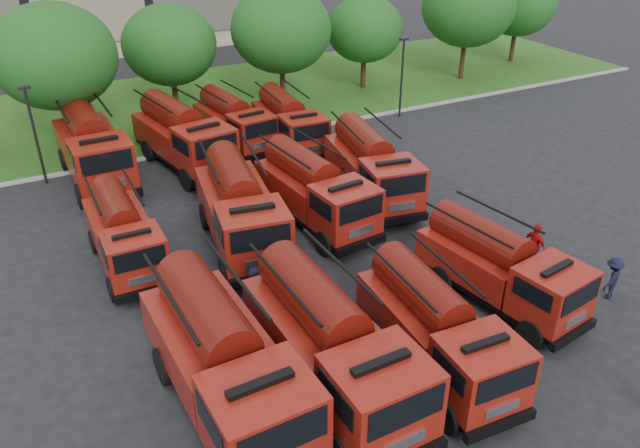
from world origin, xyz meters
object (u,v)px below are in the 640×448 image
(fire_truck_3, at_px, (499,267))
(fire_truck_8, at_px, (92,147))
(firefighter_4, at_px, (257,310))
(firefighter_3, at_px, (607,297))
(firefighter_2, at_px, (531,265))
(fire_truck_2, at_px, (436,328))
(fire_truck_9, at_px, (183,136))
(fire_truck_10, at_px, (234,122))
(firefighter_5, at_px, (346,195))
(fire_truck_1, at_px, (331,344))
(fire_truck_6, at_px, (315,190))
(fire_truck_5, at_px, (240,208))
(fire_truck_7, at_px, (372,166))
(fire_truck_4, at_px, (123,233))
(fire_truck_0, at_px, (224,361))
(fire_truck_11, at_px, (289,122))

(fire_truck_3, distance_m, fire_truck_8, 21.06)
(firefighter_4, bearing_deg, firefighter_3, 175.43)
(fire_truck_8, distance_m, firefighter_2, 21.96)
(fire_truck_2, distance_m, fire_truck_9, 19.36)
(fire_truck_10, bearing_deg, firefighter_2, -78.08)
(firefighter_4, relative_size, firefighter_5, 1.00)
(fire_truck_1, bearing_deg, fire_truck_9, 85.76)
(fire_truck_3, height_order, fire_truck_6, fire_truck_6)
(fire_truck_2, height_order, firefighter_2, fire_truck_2)
(fire_truck_5, bearing_deg, fire_truck_7, 19.18)
(firefighter_2, bearing_deg, fire_truck_4, 61.11)
(fire_truck_4, bearing_deg, firefighter_3, -34.45)
(fire_truck_0, bearing_deg, firefighter_4, 55.35)
(fire_truck_0, xyz_separation_m, fire_truck_7, (11.19, 9.90, -0.14))
(firefighter_3, bearing_deg, fire_truck_7, -91.82)
(firefighter_5, bearing_deg, fire_truck_10, -82.03)
(fire_truck_0, xyz_separation_m, fire_truck_10, (7.70, 19.30, -0.31))
(fire_truck_8, bearing_deg, fire_truck_9, -7.01)
(fire_truck_7, bearing_deg, firefighter_3, -62.97)
(fire_truck_9, xyz_separation_m, firefighter_4, (-1.63, -13.80, -1.77))
(fire_truck_8, bearing_deg, fire_truck_10, 6.15)
(fire_truck_3, xyz_separation_m, fire_truck_10, (-3.01, 18.91, -0.01))
(fire_truck_0, height_order, fire_truck_6, fire_truck_0)
(fire_truck_6, xyz_separation_m, firefighter_3, (7.11, -10.33, -1.64))
(fire_truck_11, bearing_deg, fire_truck_8, 179.93)
(fire_truck_6, relative_size, firefighter_3, 4.35)
(fire_truck_10, bearing_deg, firefighter_4, -115.16)
(fire_truck_4, distance_m, fire_truck_11, 13.91)
(fire_truck_0, bearing_deg, firefighter_2, 4.78)
(fire_truck_5, height_order, firefighter_5, fire_truck_5)
(firefighter_3, bearing_deg, fire_truck_11, -96.25)
(fire_truck_1, xyz_separation_m, fire_truck_8, (-3.45, 19.06, 0.04))
(fire_truck_1, relative_size, firefighter_2, 4.05)
(fire_truck_0, bearing_deg, firefighter_3, -7.21)
(fire_truck_5, xyz_separation_m, fire_truck_6, (3.65, 0.24, -0.12))
(firefighter_2, bearing_deg, firefighter_4, 76.87)
(fire_truck_11, bearing_deg, firefighter_5, -87.63)
(firefighter_2, bearing_deg, fire_truck_0, 95.90)
(fire_truck_8, bearing_deg, fire_truck_1, -80.55)
(fire_truck_4, xyz_separation_m, fire_truck_7, (12.00, 0.52, 0.22))
(firefighter_3, bearing_deg, fire_truck_9, -80.46)
(fire_truck_5, relative_size, firefighter_4, 4.43)
(fire_truck_9, xyz_separation_m, fire_truck_11, (6.15, -0.22, -0.21))
(fire_truck_3, height_order, firefighter_3, fire_truck_3)
(fire_truck_3, height_order, fire_truck_4, fire_truck_3)
(fire_truck_5, relative_size, firefighter_5, 4.43)
(firefighter_5, bearing_deg, firefighter_2, 102.25)
(fire_truck_7, height_order, firefighter_3, fire_truck_7)
(fire_truck_3, bearing_deg, fire_truck_11, 82.79)
(fire_truck_3, height_order, fire_truck_7, fire_truck_7)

